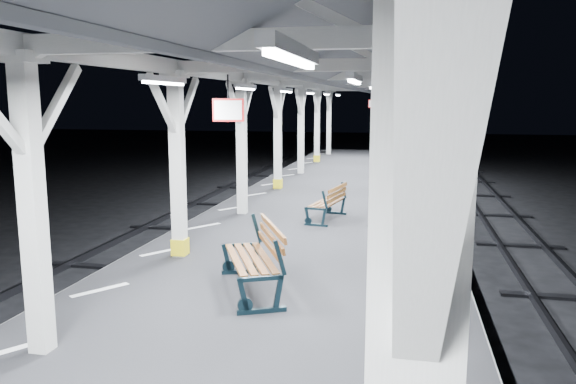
% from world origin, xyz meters
% --- Properties ---
extents(ground, '(120.00, 120.00, 0.00)m').
position_xyz_m(ground, '(0.00, 0.00, 0.00)').
color(ground, black).
rests_on(ground, ground).
extents(platform, '(6.00, 50.00, 1.00)m').
position_xyz_m(platform, '(0.00, 0.00, 0.50)').
color(platform, black).
rests_on(platform, ground).
extents(hazard_stripes_left, '(1.00, 48.00, 0.01)m').
position_xyz_m(hazard_stripes_left, '(-2.45, 0.00, 1.00)').
color(hazard_stripes_left, silver).
rests_on(hazard_stripes_left, platform).
extents(hazard_stripes_right, '(1.00, 48.00, 0.01)m').
position_xyz_m(hazard_stripes_right, '(2.45, 0.00, 1.00)').
color(hazard_stripes_right, silver).
rests_on(hazard_stripes_right, platform).
extents(canopy, '(5.40, 49.00, 4.65)m').
position_xyz_m(canopy, '(0.00, -0.02, 4.56)').
color(canopy, silver).
rests_on(canopy, platform).
extents(bench_near, '(1.39, 1.97, 1.01)m').
position_xyz_m(bench_near, '(-0.13, 0.47, 1.54)').
color(bench_near, black).
rests_on(bench_near, platform).
extents(bench_mid, '(0.83, 1.61, 0.83)m').
position_xyz_m(bench_mid, '(0.26, 5.65, 1.44)').
color(bench_mid, black).
rests_on(bench_mid, platform).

